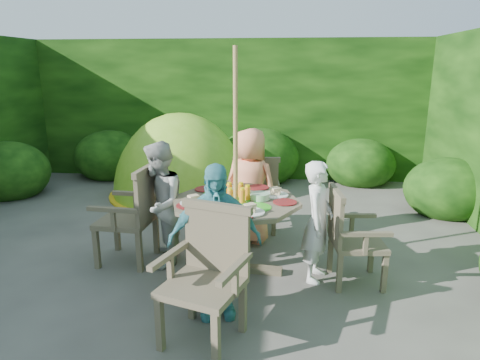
# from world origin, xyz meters

# --- Properties ---
(ground) EXTENTS (60.00, 60.00, 0.00)m
(ground) POSITION_xyz_m (0.00, 0.00, 0.00)
(ground) COLOR #4B4843
(ground) RESTS_ON ground
(hedge_enclosure) EXTENTS (9.00, 9.00, 2.50)m
(hedge_enclosure) POSITION_xyz_m (0.00, 1.33, 1.25)
(hedge_enclosure) COLOR black
(hedge_enclosure) RESTS_ON ground
(patio_table) EXTENTS (1.42, 1.42, 0.90)m
(patio_table) POSITION_xyz_m (0.60, -0.25, 0.64)
(patio_table) COLOR #483F2F
(patio_table) RESTS_ON ground
(parasol_pole) EXTENTS (0.05, 0.05, 2.20)m
(parasol_pole) POSITION_xyz_m (0.59, -0.26, 1.10)
(parasol_pole) COLOR olive
(parasol_pole) RESTS_ON ground
(garden_chair_right) EXTENTS (0.53, 0.58, 0.89)m
(garden_chair_right) POSITION_xyz_m (1.69, -0.38, 0.47)
(garden_chair_right) COLOR #483F2F
(garden_chair_right) RESTS_ON ground
(garden_chair_left) EXTENTS (0.58, 0.64, 1.00)m
(garden_chair_left) POSITION_xyz_m (-0.49, -0.15, 0.53)
(garden_chair_left) COLOR #483F2F
(garden_chair_left) RESTS_ON ground
(garden_chair_back) EXTENTS (0.62, 0.56, 0.95)m
(garden_chair_back) POSITION_xyz_m (0.72, 0.84, 0.51)
(garden_chair_back) COLOR #483F2F
(garden_chair_back) RESTS_ON ground
(garden_chair_front) EXTENTS (0.72, 0.68, 0.98)m
(garden_chair_front) POSITION_xyz_m (0.51, -1.35, 0.52)
(garden_chair_front) COLOR #483F2F
(garden_chair_front) RESTS_ON ground
(child_right) EXTENTS (0.38, 0.49, 1.18)m
(child_right) POSITION_xyz_m (1.39, -0.33, 0.59)
(child_right) COLOR white
(child_right) RESTS_ON ground
(child_left) EXTENTS (0.59, 0.70, 1.30)m
(child_left) POSITION_xyz_m (-0.20, -0.18, 0.65)
(child_left) COLOR #AAA9A4
(child_left) RESTS_ON ground
(child_back) EXTENTS (0.77, 0.63, 1.35)m
(child_back) POSITION_xyz_m (0.67, 0.54, 0.67)
(child_back) COLOR #FF9569
(child_back) RESTS_ON ground
(child_front) EXTENTS (0.81, 0.47, 1.30)m
(child_front) POSITION_xyz_m (0.52, -1.05, 0.65)
(child_front) COLOR teal
(child_front) RESTS_ON ground
(dome_tent) EXTENTS (2.40, 2.40, 2.64)m
(dome_tent) POSITION_xyz_m (-0.61, 2.38, 0.00)
(dome_tent) COLOR #78B823
(dome_tent) RESTS_ON ground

